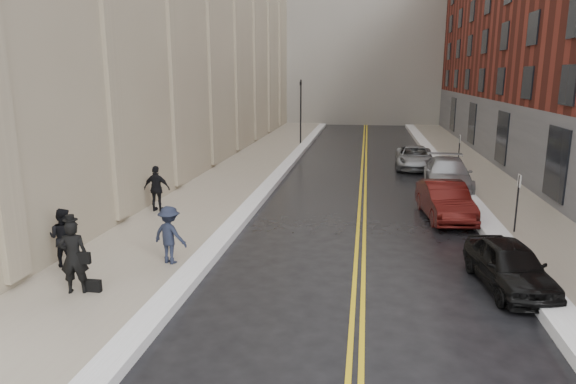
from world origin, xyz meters
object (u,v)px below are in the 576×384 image
(pedestrian_b, at_px, (170,235))
(pedestrian_c, at_px, (157,189))
(car_silver_far, at_px, (415,157))
(pedestrian_main, at_px, (74,257))
(car_black, at_px, (510,265))
(car_maroon, at_px, (445,201))
(car_silver_near, at_px, (448,175))
(pedestrian_a, at_px, (63,237))

(pedestrian_b, bearing_deg, pedestrian_c, -45.79)
(car_silver_far, xyz_separation_m, pedestrian_main, (-10.21, -20.42, 0.45))
(car_black, distance_m, car_silver_far, 18.12)
(car_maroon, xyz_separation_m, car_silver_near, (0.87, 5.32, 0.05))
(car_maroon, height_order, car_silver_far, car_maroon)
(car_maroon, relative_size, pedestrian_b, 2.55)
(car_black, relative_size, car_silver_far, 0.79)
(car_silver_far, height_order, pedestrian_main, pedestrian_main)
(pedestrian_main, bearing_deg, car_maroon, -153.35)
(car_silver_near, distance_m, pedestrian_a, 17.96)
(car_black, bearing_deg, pedestrian_a, 174.92)
(car_maroon, xyz_separation_m, pedestrian_a, (-11.77, -7.43, 0.29))
(car_silver_near, xyz_separation_m, pedestrian_main, (-11.29, -14.46, 0.34))
(car_silver_near, relative_size, car_silver_far, 1.11)
(car_black, distance_m, car_maroon, 6.86)
(car_silver_near, relative_size, pedestrian_b, 3.08)
(car_black, height_order, pedestrian_main, pedestrian_main)
(car_black, xyz_separation_m, car_silver_near, (0.15, 12.15, 0.13))
(pedestrian_a, height_order, pedestrian_c, pedestrian_c)
(car_silver_near, distance_m, car_silver_far, 6.05)
(car_maroon, xyz_separation_m, pedestrian_c, (-11.53, -1.18, 0.36))
(pedestrian_a, bearing_deg, car_silver_far, -123.56)
(car_black, relative_size, pedestrian_c, 2.02)
(pedestrian_a, bearing_deg, car_silver_near, -136.59)
(car_black, relative_size, car_silver_near, 0.71)
(car_black, bearing_deg, car_silver_near, 81.44)
(pedestrian_main, height_order, pedestrian_b, pedestrian_main)
(pedestrian_a, relative_size, pedestrian_b, 1.00)
(car_black, xyz_separation_m, car_maroon, (-0.73, 6.82, 0.08))
(car_black, xyz_separation_m, pedestrian_c, (-12.25, 5.65, 0.44))
(pedestrian_a, bearing_deg, car_black, -179.04)
(car_silver_far, relative_size, pedestrian_a, 2.77)
(car_maroon, bearing_deg, pedestrian_a, -153.38)
(pedestrian_a, bearing_deg, pedestrian_b, -168.80)
(car_silver_near, xyz_separation_m, pedestrian_c, (-12.40, -6.50, 0.31))
(car_black, height_order, car_maroon, car_maroon)
(pedestrian_main, bearing_deg, car_silver_far, -131.17)
(pedestrian_a, xyz_separation_m, pedestrian_b, (2.97, 0.69, -0.00))
(car_silver_far, distance_m, pedestrian_b, 19.97)
(car_black, height_order, pedestrian_a, pedestrian_a)
(car_silver_far, relative_size, pedestrian_main, 2.48)
(car_maroon, xyz_separation_m, pedestrian_main, (-10.42, -9.14, 0.39))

